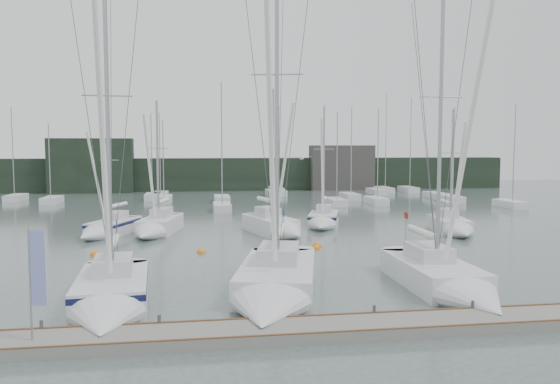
{
  "coord_description": "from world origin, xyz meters",
  "views": [
    {
      "loc": [
        -4.6,
        -23.54,
        6.67
      ],
      "look_at": [
        -0.24,
        5.0,
        4.31
      ],
      "focal_mm": 35.0,
      "sensor_mm": 36.0,
      "label": 1
    }
  ],
  "objects_px": {
    "sailboat_mid_c": "(278,228)",
    "sailboat_mid_e": "(454,227)",
    "sailboat_mid_a": "(105,229)",
    "buoy_b": "(317,246)",
    "sailboat_mid_b": "(155,228)",
    "sailboat_mid_d": "(323,221)",
    "sailboat_near_left": "(110,299)",
    "sailboat_near_center": "(273,290)",
    "buoy_c": "(95,255)",
    "buoy_d": "(316,249)",
    "sailboat_near_right": "(452,284)",
    "dock_banner": "(35,274)",
    "buoy_a": "(201,253)"
  },
  "relations": [
    {
      "from": "sailboat_mid_c",
      "to": "sailboat_mid_e",
      "type": "bearing_deg",
      "value": -22.84
    },
    {
      "from": "sailboat_mid_a",
      "to": "buoy_b",
      "type": "relative_size",
      "value": 15.26
    },
    {
      "from": "sailboat_mid_b",
      "to": "sailboat_mid_d",
      "type": "distance_m",
      "value": 13.74
    },
    {
      "from": "sailboat_mid_c",
      "to": "buoy_b",
      "type": "bearing_deg",
      "value": -85.55
    },
    {
      "from": "sailboat_near_left",
      "to": "sailboat_mid_d",
      "type": "distance_m",
      "value": 26.0
    },
    {
      "from": "sailboat_mid_a",
      "to": "sailboat_mid_c",
      "type": "distance_m",
      "value": 13.02
    },
    {
      "from": "sailboat_near_left",
      "to": "sailboat_near_center",
      "type": "bearing_deg",
      "value": -0.14
    },
    {
      "from": "buoy_c",
      "to": "buoy_d",
      "type": "xyz_separation_m",
      "value": [
        13.99,
        0.08,
        0.0
      ]
    },
    {
      "from": "sailboat_mid_c",
      "to": "buoy_d",
      "type": "xyz_separation_m",
      "value": [
        1.65,
        -5.71,
        -0.6
      ]
    },
    {
      "from": "sailboat_near_right",
      "to": "buoy_d",
      "type": "height_order",
      "value": "sailboat_near_right"
    },
    {
      "from": "sailboat_near_center",
      "to": "dock_banner",
      "type": "bearing_deg",
      "value": -139.68
    },
    {
      "from": "sailboat_mid_c",
      "to": "dock_banner",
      "type": "distance_m",
      "value": 24.9
    },
    {
      "from": "sailboat_mid_e",
      "to": "buoy_b",
      "type": "xyz_separation_m",
      "value": [
        -11.59,
        -3.52,
        -0.52
      ]
    },
    {
      "from": "sailboat_near_left",
      "to": "sailboat_near_right",
      "type": "distance_m",
      "value": 14.74
    },
    {
      "from": "sailboat_near_right",
      "to": "buoy_c",
      "type": "relative_size",
      "value": 24.84
    },
    {
      "from": "dock_banner",
      "to": "sailboat_mid_a",
      "type": "bearing_deg",
      "value": 102.91
    },
    {
      "from": "sailboat_near_center",
      "to": "sailboat_mid_b",
      "type": "height_order",
      "value": "sailboat_near_center"
    },
    {
      "from": "buoy_b",
      "to": "sailboat_near_left",
      "type": "bearing_deg",
      "value": -130.49
    },
    {
      "from": "buoy_b",
      "to": "dock_banner",
      "type": "height_order",
      "value": "dock_banner"
    },
    {
      "from": "dock_banner",
      "to": "sailboat_mid_e",
      "type": "bearing_deg",
      "value": 48.95
    },
    {
      "from": "sailboat_near_right",
      "to": "sailboat_mid_b",
      "type": "distance_m",
      "value": 24.26
    },
    {
      "from": "sailboat_near_left",
      "to": "buoy_a",
      "type": "height_order",
      "value": "sailboat_near_left"
    },
    {
      "from": "sailboat_near_center",
      "to": "dock_banner",
      "type": "relative_size",
      "value": 4.56
    },
    {
      "from": "dock_banner",
      "to": "buoy_c",
      "type": "bearing_deg",
      "value": 102.69
    },
    {
      "from": "sailboat_near_right",
      "to": "buoy_c",
      "type": "height_order",
      "value": "sailboat_near_right"
    },
    {
      "from": "sailboat_near_right",
      "to": "sailboat_mid_c",
      "type": "distance_m",
      "value": 18.64
    },
    {
      "from": "sailboat_near_center",
      "to": "sailboat_mid_c",
      "type": "bearing_deg",
      "value": 93.94
    },
    {
      "from": "sailboat_mid_c",
      "to": "sailboat_mid_d",
      "type": "relative_size",
      "value": 1.09
    },
    {
      "from": "buoy_a",
      "to": "buoy_b",
      "type": "xyz_separation_m",
      "value": [
        7.77,
        1.07,
        0.0
      ]
    },
    {
      "from": "sailboat_near_center",
      "to": "sailboat_mid_a",
      "type": "xyz_separation_m",
      "value": [
        -10.04,
        19.42,
        -0.06
      ]
    },
    {
      "from": "buoy_a",
      "to": "buoy_d",
      "type": "relative_size",
      "value": 1.01
    },
    {
      "from": "sailboat_near_right",
      "to": "buoy_a",
      "type": "bearing_deg",
      "value": 133.06
    },
    {
      "from": "sailboat_near_left",
      "to": "buoy_a",
      "type": "distance_m",
      "value": 12.96
    },
    {
      "from": "sailboat_mid_a",
      "to": "buoy_d",
      "type": "bearing_deg",
      "value": -6.67
    },
    {
      "from": "sailboat_near_left",
      "to": "buoy_b",
      "type": "height_order",
      "value": "sailboat_near_left"
    },
    {
      "from": "sailboat_near_right",
      "to": "buoy_d",
      "type": "xyz_separation_m",
      "value": [
        -3.52,
        12.2,
        -0.56
      ]
    },
    {
      "from": "buoy_b",
      "to": "sailboat_mid_a",
      "type": "bearing_deg",
      "value": 156.63
    },
    {
      "from": "buoy_b",
      "to": "sailboat_mid_d",
      "type": "bearing_deg",
      "value": 74.39
    },
    {
      "from": "sailboat_near_left",
      "to": "sailboat_mid_c",
      "type": "xyz_separation_m",
      "value": [
        9.57,
        18.28,
        0.0
      ]
    },
    {
      "from": "sailboat_mid_b",
      "to": "sailboat_mid_c",
      "type": "height_order",
      "value": "sailboat_mid_c"
    },
    {
      "from": "sailboat_near_right",
      "to": "sailboat_mid_a",
      "type": "xyz_separation_m",
      "value": [
        -18.09,
        19.52,
        -0.03
      ]
    },
    {
      "from": "sailboat_near_center",
      "to": "sailboat_near_right",
      "type": "distance_m",
      "value": 8.05
    },
    {
      "from": "sailboat_mid_c",
      "to": "sailboat_near_center",
      "type": "bearing_deg",
      "value": -116.58
    },
    {
      "from": "sailboat_near_right",
      "to": "sailboat_mid_d",
      "type": "height_order",
      "value": "sailboat_near_right"
    },
    {
      "from": "sailboat_mid_d",
      "to": "buoy_a",
      "type": "distance_m",
      "value": 13.97
    },
    {
      "from": "buoy_c",
      "to": "buoy_d",
      "type": "height_order",
      "value": "buoy_c"
    },
    {
      "from": "sailboat_mid_b",
      "to": "buoy_b",
      "type": "relative_size",
      "value": 17.69
    },
    {
      "from": "sailboat_mid_d",
      "to": "buoy_a",
      "type": "bearing_deg",
      "value": -119.61
    },
    {
      "from": "buoy_d",
      "to": "buoy_c",
      "type": "bearing_deg",
      "value": -179.67
    },
    {
      "from": "sailboat_mid_a",
      "to": "sailboat_mid_e",
      "type": "distance_m",
      "value": 26.6
    }
  ]
}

